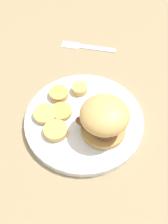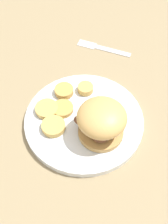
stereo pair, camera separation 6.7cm
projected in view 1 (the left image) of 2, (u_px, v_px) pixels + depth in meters
name	position (u px, v px, depth m)	size (l,w,h in m)	color
ground_plane	(84.00, 123.00, 0.70)	(4.00, 4.00, 0.00)	#937F5B
dinner_plate	(84.00, 121.00, 0.69)	(0.26, 0.26, 0.02)	white
sandwich	(104.00, 119.00, 0.63)	(0.11, 0.10, 0.08)	tan
potato_round_0	(45.00, 114.00, 0.69)	(0.05, 0.05, 0.01)	tan
potato_round_1	(60.00, 93.00, 0.72)	(0.04, 0.04, 0.01)	tan
potato_round_2	(61.00, 111.00, 0.69)	(0.05, 0.05, 0.01)	tan
potato_round_3	(55.00, 130.00, 0.66)	(0.05, 0.05, 0.01)	tan
potato_round_4	(80.00, 89.00, 0.73)	(0.04, 0.04, 0.01)	tan
fork	(87.00, 47.00, 0.84)	(0.13, 0.10, 0.00)	silver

